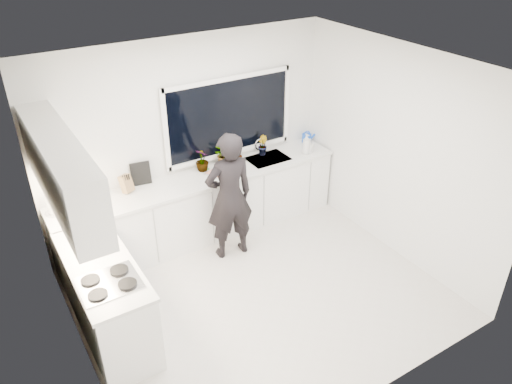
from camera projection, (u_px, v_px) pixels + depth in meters
floor at (260, 295)px, 5.96m from camera, size 4.00×3.50×0.02m
wall_back at (189, 139)px, 6.57m from camera, size 4.00×0.02×2.70m
wall_left at (66, 259)px, 4.35m from camera, size 0.02×3.50×2.70m
wall_right at (396, 153)px, 6.19m from camera, size 0.02×3.50×2.70m
ceiling at (261, 70)px, 4.59m from camera, size 4.00×3.50×0.02m
window at (229, 117)px, 6.71m from camera, size 1.80×0.02×1.00m
base_cabinets_back at (203, 208)px, 6.79m from camera, size 3.92×0.58×0.88m
base_cabinets_left at (107, 300)px, 5.22m from camera, size 0.58×1.60×0.88m
countertop_back at (201, 179)px, 6.56m from camera, size 3.94×0.62×0.04m
countertop_left at (100, 265)px, 4.99m from camera, size 0.62×1.60×0.04m
upper_cabinets at (61, 170)px, 4.72m from camera, size 0.34×2.10×0.70m
sink at (268, 162)px, 7.06m from camera, size 0.58×0.42×0.14m
faucet at (260, 146)px, 7.13m from camera, size 0.03×0.03×0.22m
stovetop at (109, 283)px, 4.71m from camera, size 0.56×0.48×0.03m
person at (229, 197)px, 6.23m from camera, size 0.66×0.47×1.72m
pizza_tray at (222, 171)px, 6.66m from camera, size 0.49×0.43×0.03m
pizza at (222, 170)px, 6.66m from camera, size 0.45×0.39×0.01m
watering_can at (307, 138)px, 7.49m from camera, size 0.16×0.16×0.13m
paper_towel_roll at (52, 204)px, 5.72m from camera, size 0.11×0.11×0.26m
knife_block at (126, 184)px, 6.17m from camera, size 0.16×0.15×0.22m
utensil_crock at (92, 233)px, 5.30m from camera, size 0.16×0.16×0.16m
picture_frame_large at (89, 188)px, 6.03m from camera, size 0.21×0.10×0.28m
picture_frame_small at (141, 173)px, 6.32m from camera, size 0.25×0.06×0.30m
herb_plants at (225, 154)px, 6.80m from camera, size 1.15×0.38×0.32m
soap_bottles at (307, 144)px, 7.12m from camera, size 0.19×0.13×0.30m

